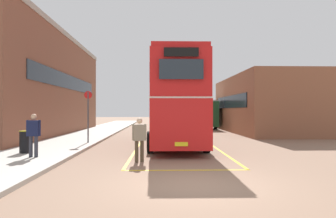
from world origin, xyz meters
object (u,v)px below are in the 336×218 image
pedestrian_waiting_near (34,132)px  bus_stop_sign (88,112)px  double_decker_bus (175,101)px  single_deck_bus (200,113)px  pedestrian_boarding (139,137)px  litter_bin (26,142)px

pedestrian_waiting_near → bus_stop_sign: bus_stop_sign is taller
double_decker_bus → single_deck_bus: size_ratio=1.08×
pedestrian_boarding → pedestrian_waiting_near: 4.18m
double_decker_bus → bus_stop_sign: 4.99m
pedestrian_boarding → litter_bin: size_ratio=1.75×
single_deck_bus → litter_bin: (-10.54, -21.44, -1.02)m
litter_bin → bus_stop_sign: size_ratio=0.33×
double_decker_bus → single_deck_bus: (3.88, 17.46, -0.87)m
litter_bin → bus_stop_sign: bearing=67.3°
pedestrian_waiting_near → bus_stop_sign: (0.89, 5.31, 0.77)m
bus_stop_sign → litter_bin: bearing=-112.7°
pedestrian_waiting_near → litter_bin: size_ratio=1.76×
pedestrian_boarding → pedestrian_waiting_near: pedestrian_waiting_near is taller
single_deck_bus → pedestrian_boarding: bearing=-103.5°
pedestrian_waiting_near → litter_bin: 1.55m
double_decker_bus → pedestrian_boarding: size_ratio=6.24×
single_deck_bus → pedestrian_boarding: 23.78m
double_decker_bus → single_deck_bus: 17.91m
double_decker_bus → pedestrian_boarding: bearing=-106.5°
single_deck_bus → bus_stop_sign: bus_stop_sign is taller
double_decker_bus → single_deck_bus: bearing=77.5°
pedestrian_waiting_near → litter_bin: bearing=124.6°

